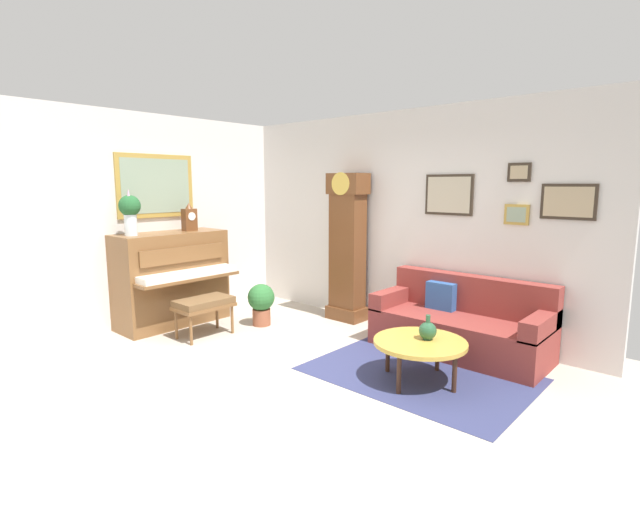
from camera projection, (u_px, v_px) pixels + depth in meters
name	position (u px, v px, depth m)	size (l,w,h in m)	color
ground_plane	(260.00, 382.00, 4.61)	(6.40, 6.00, 0.10)	#B2A899
wall_left	(127.00, 220.00, 6.11)	(0.13, 4.90, 2.80)	silver
wall_back	(398.00, 220.00, 6.14)	(5.30, 0.13, 2.80)	silver
area_rug	(419.00, 374.00, 4.68)	(2.10, 1.50, 0.01)	navy
piano	(172.00, 278.00, 6.28)	(0.87, 1.44, 1.24)	brown
piano_bench	(204.00, 304.00, 5.79)	(0.42, 0.70, 0.48)	brown
grandfather_clock	(347.00, 251.00, 6.45)	(0.52, 0.34, 2.03)	brown
couch	(460.00, 325.00, 5.28)	(1.90, 0.80, 0.84)	maroon
coffee_table	(420.00, 343.00, 4.45)	(0.88, 0.88, 0.41)	gold
mantel_clock	(189.00, 218.00, 6.38)	(0.13, 0.18, 0.38)	brown
flower_vase	(130.00, 210.00, 5.75)	(0.26, 0.26, 0.58)	silver
green_jug	(428.00, 331.00, 4.47)	(0.17, 0.17, 0.24)	#234C33
potted_plant	(261.00, 302.00, 6.27)	(0.36, 0.36, 0.56)	#935138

